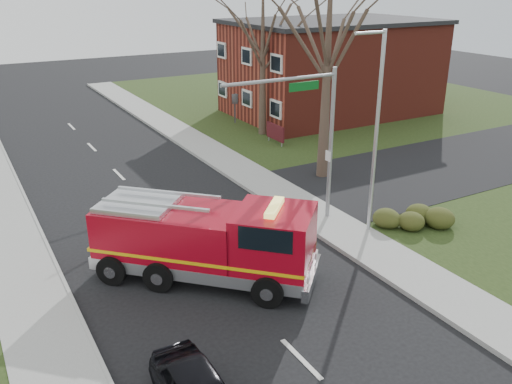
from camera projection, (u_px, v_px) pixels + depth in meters
ground at (211, 268)px, 20.37m from camera, size 120.00×120.00×0.00m
sidewalk_right at (342, 231)px, 23.20m from camera, size 2.40×80.00×0.15m
sidewalk_left at (38, 314)px, 17.49m from camera, size 2.40×80.00×0.15m
cross_street_right at (508, 151)px, 33.89m from camera, size 30.00×8.00×0.15m
brick_building at (331, 67)px, 42.30m from camera, size 15.40×10.40×7.25m
health_center_sign at (275, 132)px, 34.97m from camera, size 0.12×2.00×1.40m
hedge_corner at (409, 215)px, 23.49m from camera, size 2.80×2.00×0.90m
bare_tree_near at (328, 38)px, 26.86m from camera, size 6.00×6.00×12.00m
bare_tree_far at (263, 39)px, 35.16m from camera, size 5.25×5.25×10.50m
traffic_signal_mast at (307, 121)px, 22.24m from camera, size 5.29×0.18×6.80m
streetlight_pole at (376, 129)px, 21.58m from camera, size 1.48×0.16×8.40m
fire_engine at (207, 242)px, 19.27m from camera, size 7.38×7.28×3.12m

